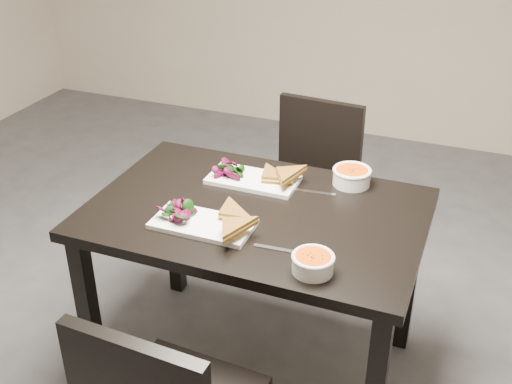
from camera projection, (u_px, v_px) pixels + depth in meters
ground at (185, 339)px, 2.75m from camera, size 5.00×5.00×0.00m
table at (256, 232)px, 2.30m from camera, size 1.20×0.80×0.75m
chair_far at (310, 179)px, 3.03m from camera, size 0.45×0.45×0.85m
plate_near at (203, 224)px, 2.15m from camera, size 0.35×0.17×0.02m
sandwich_near at (222, 216)px, 2.12m from camera, size 0.19×0.15×0.06m
salad_near at (176, 210)px, 2.17m from camera, size 0.11×0.10×0.05m
soup_bowl_near at (313, 262)px, 1.91m from camera, size 0.13×0.13×0.06m
cutlery_near at (280, 250)px, 2.03m from camera, size 0.18×0.03×0.00m
plate_far at (253, 180)px, 2.43m from camera, size 0.35×0.17×0.02m
sandwich_far at (267, 176)px, 2.38m from camera, size 0.20×0.16×0.06m
salad_far at (229, 168)px, 2.45m from camera, size 0.11×0.10×0.05m
soup_bowl_far at (352, 176)px, 2.40m from camera, size 0.15×0.15×0.07m
cutlery_far at (312, 192)px, 2.36m from camera, size 0.18×0.03×0.00m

